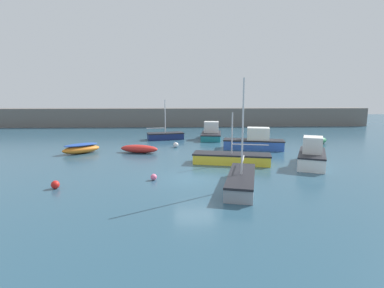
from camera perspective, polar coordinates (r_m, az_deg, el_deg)
name	(u,v)px	position (r m, az deg, el deg)	size (l,w,h in m)	color
ground_plane	(195,180)	(18.79, 0.49, -6.90)	(120.00, 120.00, 0.20)	#284C60
harbor_breakwater	(185,117)	(50.01, -1.41, 5.15)	(60.49, 3.28, 2.97)	#66605B
rowboat_with_red_cover	(81,148)	(28.40, -20.36, -0.79)	(3.37, 3.04, 0.89)	orange
sailboat_short_mast	(165,136)	(35.09, -5.09, 1.57)	(4.42, 2.52, 4.58)	navy
sailboat_twin_hulled	(232,158)	(22.88, 7.55, -2.71)	(6.03, 2.95, 3.88)	yellow
sailboat_tall_mast	(241,180)	(17.09, 9.37, -6.87)	(2.78, 5.59, 6.06)	gray
motorboat_with_cabin	(255,141)	(29.24, 11.86, 0.49)	(5.94, 3.04, 2.09)	#2D56B7
fishing_dinghy_green	(319,141)	(34.45, 23.10, 0.59)	(2.42, 2.20, 0.71)	#287A4C
motorboat_grey_hull	(312,156)	(23.72, 21.89, -2.05)	(3.71, 5.24, 2.18)	white
rowboat_white_midwater	(139,149)	(27.32, -10.03, -0.90)	(3.67, 2.01, 0.72)	red
cabin_cruiser_white	(211,133)	(35.24, 3.68, 2.02)	(2.87, 5.03, 2.04)	teal
mooring_buoy_white	(176,145)	(29.68, -3.10, -0.16)	(0.52, 0.52, 0.52)	white
mooring_buoy_red	(55,185)	(18.41, -24.60, -7.06)	(0.46, 0.46, 0.46)	red
mooring_buoy_yellow	(260,140)	(34.08, 12.81, 0.77)	(0.41, 0.41, 0.41)	yellow
mooring_buoy_pink	(154,177)	(18.54, -7.31, -6.27)	(0.39, 0.39, 0.39)	#EA668C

